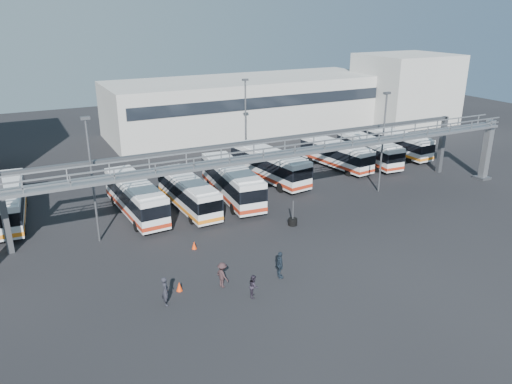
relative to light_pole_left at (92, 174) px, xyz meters
name	(u,v)px	position (x,y,z in m)	size (l,w,h in m)	color
ground	(319,240)	(16.00, -8.00, -5.73)	(140.00, 140.00, 0.00)	black
gantry	(284,157)	(16.00, -2.13, -0.22)	(51.40, 5.15, 7.10)	gray
warehouse	(247,105)	(28.00, 30.00, -1.73)	(42.00, 14.00, 8.00)	#9E9E99
building_right	(406,89)	(54.00, 24.00, -0.23)	(14.00, 12.00, 11.00)	#B2B2AD
light_pole_left	(92,174)	(0.00, 0.00, 0.00)	(0.70, 0.35, 10.21)	#4C4F54
light_pole_mid	(383,137)	(28.00, -1.00, 0.00)	(0.70, 0.35, 10.21)	#4C4F54
light_pole_back	(245,117)	(20.00, 14.00, 0.00)	(0.70, 0.35, 10.21)	#4C4F54
bus_0	(8,201)	(-6.24, 7.74, -3.87)	(3.40, 11.21, 3.36)	silver
bus_2	(135,196)	(4.08, 4.01, -3.88)	(3.24, 11.14, 3.34)	silver
bus_3	(188,192)	(8.79, 3.12, -4.00)	(2.77, 10.37, 3.13)	silver
bus_4	(232,181)	(13.54, 3.76, -3.78)	(3.63, 11.77, 3.52)	silver
bus_5	(269,164)	(19.48, 7.07, -3.80)	(4.15, 11.72, 3.49)	silver
bus_7	(336,153)	(28.87, 7.87, -4.00)	(3.69, 10.51, 3.13)	silver
bus_8	(369,150)	(33.37, 7.39, -3.96)	(3.06, 10.62, 3.19)	silver
bus_9	(397,143)	(38.88, 8.57, -4.02)	(2.94, 10.27, 3.08)	silver
pedestrian_a	(165,291)	(2.03, -11.49, -4.75)	(0.71, 0.47, 1.96)	black
pedestrian_b	(254,286)	(7.44, -13.16, -4.95)	(0.75, 0.59, 1.55)	#231E29
pedestrian_c	(222,275)	(6.10, -11.11, -4.83)	(1.16, 0.67, 1.80)	#2D1E20
pedestrian_d	(280,265)	(10.16, -11.81, -4.74)	(1.16, 0.48, 1.98)	#1A2530
cone_left	(179,286)	(3.32, -10.29, -5.40)	(0.41, 0.41, 0.65)	red
cone_right	(194,245)	(6.37, -4.86, -5.41)	(0.39, 0.39, 0.63)	red
tire_stack	(293,221)	(15.63, -4.43, -5.34)	(0.79, 0.79, 2.27)	black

